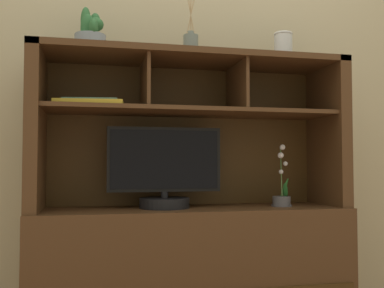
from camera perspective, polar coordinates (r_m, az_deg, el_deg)
The scene contains 8 objects.
back_wall at distance 2.54m, azimuth -1.25°, elevation 11.06°, with size 6.00×0.02×2.80m, color tan.
media_console at distance 2.26m, azimuth -0.04°, elevation -12.07°, with size 1.54×0.47×1.34m.
tv_monitor at distance 2.20m, azimuth -3.53°, elevation -3.88°, with size 0.56×0.25×0.40m.
potted_orchid at distance 2.34m, azimuth 11.40°, elevation -6.46°, with size 0.11×0.11×0.32m.
magazine_stack_left at distance 2.17m, azimuth -12.78°, elevation 5.03°, with size 0.34×0.29×0.03m.
diffuser_bottle at distance 2.33m, azimuth -0.16°, elevation 12.48°, with size 0.08×0.08×0.31m.
potted_succulent at distance 2.28m, azimuth -12.84°, elevation 13.38°, with size 0.17×0.17×0.22m.
ceramic_vase at distance 2.48m, azimuth 11.58°, elevation 12.03°, with size 0.10×0.10×0.16m.
Camera 1 is at (-0.48, -2.17, 0.80)m, focal length 41.75 mm.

